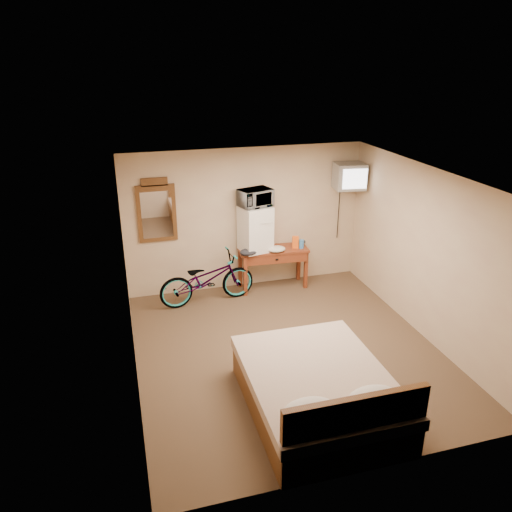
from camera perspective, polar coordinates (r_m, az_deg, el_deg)
The scene contains 13 objects.
room at distance 6.68m, azimuth 3.82°, elevation -1.66°, with size 4.60×4.64×2.50m.
desk at distance 8.80m, azimuth 2.03°, elevation -0.03°, with size 1.25×0.56×0.75m.
mini_fridge at distance 8.58m, azimuth -0.09°, elevation 3.16°, with size 0.57×0.56×0.79m.
microwave at distance 8.42m, azimuth -0.09°, elevation 6.67°, with size 0.54×0.37×0.30m, color white.
snack_bag at distance 8.80m, azimuth 4.52°, elevation 1.59°, with size 0.11×0.06×0.22m, color orange.
blue_cup at distance 8.82m, azimuth 5.21°, elevation 1.38°, with size 0.09×0.09×0.15m, color #3A7DC6.
cloth_cream at distance 8.64m, azimuth 2.35°, elevation 0.81°, with size 0.32×0.24×0.10m, color beige.
cloth_dark_a at distance 8.48m, azimuth -0.89°, elevation 0.45°, with size 0.30×0.22×0.11m, color black.
cloth_dark_b at distance 9.02m, azimuth 5.15°, elevation 1.62°, with size 0.17×0.14×0.08m, color black.
crt_television at distance 8.91m, azimuth 10.62°, elevation 8.96°, with size 0.57×0.62×0.45m.
wall_mirror at distance 8.39m, azimuth -11.29°, elevation 5.05°, with size 0.64×0.04×1.08m.
bicycle at distance 8.41m, azimuth -5.61°, elevation -2.63°, with size 0.57×1.63×0.86m, color black.
bed at distance 6.04m, azimuth 7.24°, elevation -15.23°, with size 1.60×2.11×0.90m.
Camera 1 is at (-2.10, -5.74, 3.95)m, focal length 35.00 mm.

